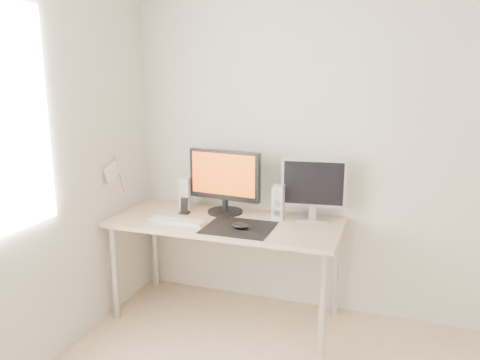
# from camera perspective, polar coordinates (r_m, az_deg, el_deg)

# --- Properties ---
(wall_back) EXTENTS (3.50, 0.00, 3.50)m
(wall_back) POSITION_cam_1_polar(r_m,az_deg,el_deg) (3.33, 15.71, 4.05)
(wall_back) COLOR silver
(wall_back) RESTS_ON ground
(mousepad) EXTENTS (0.45, 0.40, 0.00)m
(mousepad) POSITION_cam_1_polar(r_m,az_deg,el_deg) (3.13, -0.13, -5.81)
(mousepad) COLOR black
(mousepad) RESTS_ON desk
(mouse) EXTENTS (0.11, 0.07, 0.04)m
(mouse) POSITION_cam_1_polar(r_m,az_deg,el_deg) (3.09, 0.03, -5.62)
(mouse) COLOR black
(mouse) RESTS_ON mousepad
(desk) EXTENTS (1.60, 0.70, 0.73)m
(desk) POSITION_cam_1_polar(r_m,az_deg,el_deg) (3.31, -1.75, -6.22)
(desk) COLOR #D1B587
(desk) RESTS_ON ground
(main_monitor) EXTENTS (0.55, 0.29, 0.47)m
(main_monitor) POSITION_cam_1_polar(r_m,az_deg,el_deg) (3.38, -1.91, 0.08)
(main_monitor) COLOR black
(main_monitor) RESTS_ON desk
(second_monitor) EXTENTS (0.45, 0.18, 0.43)m
(second_monitor) POSITION_cam_1_polar(r_m,az_deg,el_deg) (3.28, 8.95, -0.74)
(second_monitor) COLOR silver
(second_monitor) RESTS_ON desk
(speaker_left) EXTENTS (0.08, 0.09, 0.24)m
(speaker_left) POSITION_cam_1_polar(r_m,az_deg,el_deg) (3.55, -6.63, -1.59)
(speaker_left) COLOR white
(speaker_left) RESTS_ON desk
(speaker_right) EXTENTS (0.08, 0.09, 0.24)m
(speaker_right) POSITION_cam_1_polar(r_m,az_deg,el_deg) (3.29, 4.70, -2.74)
(speaker_right) COLOR silver
(speaker_right) RESTS_ON desk
(keyboard) EXTENTS (0.43, 0.14, 0.02)m
(keyboard) POSITION_cam_1_polar(r_m,az_deg,el_deg) (3.28, -7.77, -4.94)
(keyboard) COLOR #B7B7B9
(keyboard) RESTS_ON desk
(phone_dock) EXTENTS (0.07, 0.06, 0.12)m
(phone_dock) POSITION_cam_1_polar(r_m,az_deg,el_deg) (3.45, -6.80, -3.50)
(phone_dock) COLOR black
(phone_dock) RESTS_ON desk
(pennant) EXTENTS (0.01, 0.23, 0.29)m
(pennant) POSITION_cam_1_polar(r_m,az_deg,el_deg) (3.43, -15.08, 0.91)
(pennant) COLOR #A57F54
(pennant) RESTS_ON wall_left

